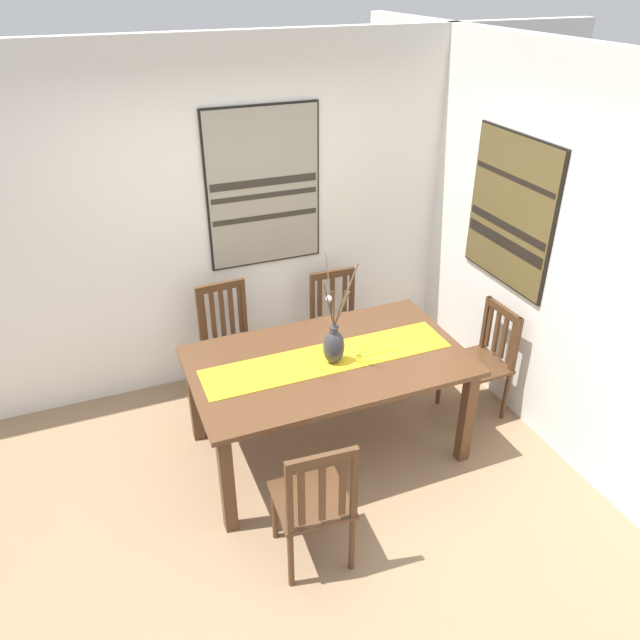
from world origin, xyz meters
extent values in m
cube|color=#8E7051|center=(0.00, 0.00, -0.01)|extent=(6.40, 6.40, 0.03)
cube|color=silver|center=(0.00, 1.86, 1.35)|extent=(6.40, 0.12, 2.70)
cube|color=silver|center=(1.86, 0.00, 1.35)|extent=(0.12, 6.40, 2.70)
cube|color=#51331E|center=(0.27, 0.56, 0.76)|extent=(1.86, 1.09, 0.03)
cube|color=#51331E|center=(-0.58, 0.09, 0.37)|extent=(0.08, 0.08, 0.74)
cube|color=#51331E|center=(1.12, 0.09, 0.37)|extent=(0.08, 0.08, 0.74)
cube|color=#51331E|center=(-0.58, 1.02, 0.37)|extent=(0.08, 0.08, 0.74)
cube|color=#51331E|center=(1.12, 1.02, 0.37)|extent=(0.08, 0.08, 0.74)
cube|color=gold|center=(0.27, 0.56, 0.78)|extent=(1.71, 0.36, 0.01)
ellipsoid|color=#333338|center=(0.29, 0.50, 0.90)|extent=(0.15, 0.12, 0.24)
cylinder|color=#333338|center=(0.29, 0.50, 1.03)|extent=(0.06, 0.06, 0.05)
cylinder|color=brown|center=(0.33, 0.47, 1.19)|extent=(0.08, 0.07, 0.28)
cylinder|color=brown|center=(0.30, 0.43, 1.22)|extent=(0.02, 0.14, 0.32)
cylinder|color=brown|center=(0.24, 0.46, 1.24)|extent=(0.11, 0.09, 0.36)
cylinder|color=brown|center=(0.27, 0.47, 1.20)|extent=(0.05, 0.08, 0.30)
cylinder|color=brown|center=(0.30, 0.59, 1.27)|extent=(0.02, 0.18, 0.44)
cylinder|color=brown|center=(0.38, 0.52, 1.25)|extent=(0.19, 0.06, 0.40)
sphere|color=silver|center=(0.27, 0.55, 1.24)|extent=(0.04, 0.04, 0.04)
cube|color=#4C301C|center=(-0.19, 1.42, 0.43)|extent=(0.44, 0.44, 0.03)
cylinder|color=#4C301C|center=(0.00, 1.25, 0.21)|extent=(0.04, 0.04, 0.42)
cylinder|color=#4C301C|center=(-0.36, 1.22, 0.21)|extent=(0.04, 0.04, 0.42)
cylinder|color=#4C301C|center=(-0.02, 1.61, 0.21)|extent=(0.04, 0.04, 0.42)
cylinder|color=#4C301C|center=(-0.38, 1.58, 0.21)|extent=(0.04, 0.04, 0.42)
cube|color=#4C301C|center=(-0.02, 1.62, 0.70)|extent=(0.04, 0.04, 0.50)
cube|color=#4C301C|center=(-0.38, 1.59, 0.70)|extent=(0.04, 0.04, 0.50)
cube|color=#4C301C|center=(-0.20, 1.60, 0.92)|extent=(0.38, 0.05, 0.06)
cube|color=#4C301C|center=(-0.05, 1.61, 0.68)|extent=(0.04, 0.02, 0.41)
cube|color=#4C301C|center=(-0.12, 1.61, 0.68)|extent=(0.04, 0.02, 0.41)
cube|color=#4C301C|center=(-0.20, 1.60, 0.68)|extent=(0.04, 0.02, 0.41)
cube|color=#4C301C|center=(-0.27, 1.60, 0.68)|extent=(0.04, 0.02, 0.41)
cube|color=#4C301C|center=(-0.35, 1.60, 0.68)|extent=(0.04, 0.02, 0.41)
cube|color=#4C301C|center=(0.75, 1.42, 0.43)|extent=(0.43, 0.43, 0.03)
cylinder|color=#4C301C|center=(0.93, 1.24, 0.21)|extent=(0.04, 0.04, 0.42)
cylinder|color=#4C301C|center=(0.57, 1.25, 0.21)|extent=(0.04, 0.04, 0.42)
cylinder|color=#4C301C|center=(0.93, 1.60, 0.21)|extent=(0.04, 0.04, 0.42)
cylinder|color=#4C301C|center=(0.57, 1.61, 0.21)|extent=(0.04, 0.04, 0.42)
cube|color=#4C301C|center=(0.93, 1.61, 0.66)|extent=(0.04, 0.04, 0.44)
cube|color=#4C301C|center=(0.57, 1.62, 0.66)|extent=(0.04, 0.04, 0.44)
cube|color=#4C301C|center=(0.75, 1.61, 0.85)|extent=(0.38, 0.04, 0.06)
cube|color=#4C301C|center=(0.87, 1.61, 0.65)|extent=(0.04, 0.02, 0.35)
cube|color=#4C301C|center=(0.75, 1.61, 0.65)|extent=(0.04, 0.02, 0.35)
cube|color=#4C301C|center=(0.64, 1.62, 0.65)|extent=(0.04, 0.02, 0.35)
cube|color=#4C301C|center=(-0.17, -0.28, 0.43)|extent=(0.45, 0.45, 0.03)
cylinder|color=#4C301C|center=(-0.34, -0.08, 0.21)|extent=(0.04, 0.04, 0.42)
cylinder|color=#4C301C|center=(0.02, -0.11, 0.21)|extent=(0.04, 0.04, 0.42)
cylinder|color=#4C301C|center=(-0.36, -0.44, 0.21)|extent=(0.04, 0.04, 0.42)
cylinder|color=#4C301C|center=(0.00, -0.47, 0.21)|extent=(0.04, 0.04, 0.42)
cube|color=#4C301C|center=(-0.36, -0.45, 0.69)|extent=(0.04, 0.04, 0.49)
cube|color=#4C301C|center=(-0.01, -0.48, 0.69)|extent=(0.04, 0.04, 0.49)
cube|color=#4C301C|center=(-0.18, -0.46, 0.90)|extent=(0.38, 0.06, 0.06)
cube|color=#4C301C|center=(-0.30, -0.46, 0.67)|extent=(0.04, 0.02, 0.40)
cube|color=#4C301C|center=(-0.18, -0.46, 0.67)|extent=(0.04, 0.02, 0.40)
cube|color=#4C301C|center=(-0.07, -0.47, 0.67)|extent=(0.04, 0.02, 0.40)
cube|color=#4C301C|center=(1.49, 0.54, 0.43)|extent=(0.43, 0.43, 0.03)
cylinder|color=#4C301C|center=(1.31, 0.35, 0.21)|extent=(0.04, 0.04, 0.42)
cylinder|color=#4C301C|center=(1.30, 0.71, 0.21)|extent=(0.04, 0.04, 0.42)
cylinder|color=#4C301C|center=(1.67, 0.36, 0.21)|extent=(0.04, 0.04, 0.42)
cylinder|color=#4C301C|center=(1.66, 0.72, 0.21)|extent=(0.04, 0.04, 0.42)
cube|color=#4C301C|center=(1.68, 0.36, 0.67)|extent=(0.04, 0.04, 0.44)
cube|color=#4C301C|center=(1.67, 0.72, 0.67)|extent=(0.04, 0.04, 0.44)
cube|color=#4C301C|center=(1.68, 0.54, 0.86)|extent=(0.04, 0.38, 0.06)
cube|color=#4C301C|center=(1.68, 0.41, 0.65)|extent=(0.02, 0.04, 0.35)
cube|color=#4C301C|center=(1.68, 0.50, 0.65)|extent=(0.02, 0.04, 0.35)
cube|color=#4C301C|center=(1.68, 0.59, 0.65)|extent=(0.02, 0.04, 0.35)
cube|color=#4C301C|center=(1.68, 0.68, 0.65)|extent=(0.02, 0.04, 0.35)
cube|color=black|center=(0.25, 1.80, 1.59)|extent=(0.90, 0.04, 1.24)
cube|color=gray|center=(0.25, 1.78, 1.59)|extent=(0.87, 0.01, 1.21)
cube|color=#2D2823|center=(0.25, 1.77, 1.37)|extent=(0.84, 0.00, 0.04)
cube|color=#2D2823|center=(0.25, 1.77, 1.64)|extent=(0.84, 0.00, 0.06)
cube|color=#2D2823|center=(0.25, 1.77, 1.54)|extent=(0.84, 0.00, 0.04)
cube|color=black|center=(1.80, 0.78, 1.54)|extent=(0.04, 0.92, 1.10)
cube|color=brown|center=(1.78, 0.78, 1.54)|extent=(0.01, 0.89, 1.07)
cube|color=black|center=(1.77, 0.78, 1.30)|extent=(0.00, 0.86, 0.08)
cube|color=black|center=(1.77, 0.78, 1.42)|extent=(0.00, 0.86, 0.06)
cube|color=black|center=(1.77, 0.78, 1.78)|extent=(0.00, 0.86, 0.03)
camera|label=1|loc=(-1.09, -2.67, 3.09)|focal=34.92mm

